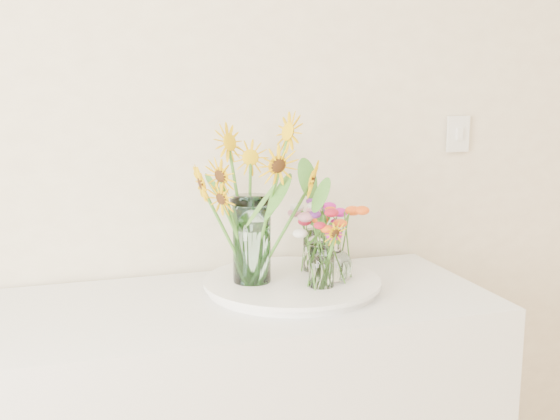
{
  "coord_description": "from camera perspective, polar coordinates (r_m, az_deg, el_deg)",
  "views": [
    {
      "loc": [
        -0.62,
        0.18,
        1.5
      ],
      "look_at": [
        -0.05,
        1.95,
        1.13
      ],
      "focal_mm": 45.0,
      "sensor_mm": 36.0,
      "label": 1
    }
  ],
  "objects": [
    {
      "name": "tray",
      "position": [
        1.98,
        0.99,
        -6.15
      ],
      "size": [
        0.47,
        0.47,
        0.02
      ],
      "primitive_type": "cylinder",
      "color": "white",
      "rests_on": "counter"
    },
    {
      "name": "mason_jar",
      "position": [
        1.93,
        -2.31,
        -2.45
      ],
      "size": [
        0.11,
        0.11,
        0.25
      ],
      "primitive_type": "cylinder",
      "rotation": [
        0.0,
        0.0,
        -0.09
      ],
      "color": "#BBF0EC",
      "rests_on": "tray"
    },
    {
      "name": "sunflower_bouquet",
      "position": [
        1.91,
        -2.34,
        0.94
      ],
      "size": [
        0.62,
        0.62,
        0.48
      ],
      "primitive_type": null,
      "rotation": [
        0.0,
        0.0,
        -0.09
      ],
      "color": "#EAB304",
      "rests_on": "tray"
    },
    {
      "name": "small_vase_a",
      "position": [
        1.9,
        3.38,
        -4.65
      ],
      "size": [
        0.09,
        0.09,
        0.12
      ],
      "primitive_type": "cylinder",
      "rotation": [
        0.0,
        0.0,
        -0.28
      ],
      "color": "white",
      "rests_on": "tray"
    },
    {
      "name": "wildflower_posy_a",
      "position": [
        1.89,
        3.4,
        -3.34
      ],
      "size": [
        0.18,
        0.18,
        0.21
      ],
      "primitive_type": null,
      "color": "#FB5915",
      "rests_on": "tray"
    },
    {
      "name": "small_vase_b",
      "position": [
        1.97,
        4.45,
        -3.7
      ],
      "size": [
        0.14,
        0.14,
        0.15
      ],
      "primitive_type": null,
      "rotation": [
        0.0,
        0.0,
        0.43
      ],
      "color": "white",
      "rests_on": "tray"
    },
    {
      "name": "wildflower_posy_b",
      "position": [
        1.95,
        4.47,
        -2.42
      ],
      "size": [
        0.22,
        0.22,
        0.24
      ],
      "primitive_type": null,
      "color": "#FB5915",
      "rests_on": "tray"
    },
    {
      "name": "small_vase_c",
      "position": [
        2.06,
        2.89,
        -3.34
      ],
      "size": [
        0.08,
        0.08,
        0.12
      ],
      "primitive_type": "cylinder",
      "rotation": [
        0.0,
        0.0,
        -0.15
      ],
      "color": "white",
      "rests_on": "tray"
    },
    {
      "name": "wildflower_posy_c",
      "position": [
        2.05,
        2.9,
        -2.12
      ],
      "size": [
        0.18,
        0.18,
        0.21
      ],
      "primitive_type": null,
      "color": "#FB5915",
      "rests_on": "tray"
    }
  ]
}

